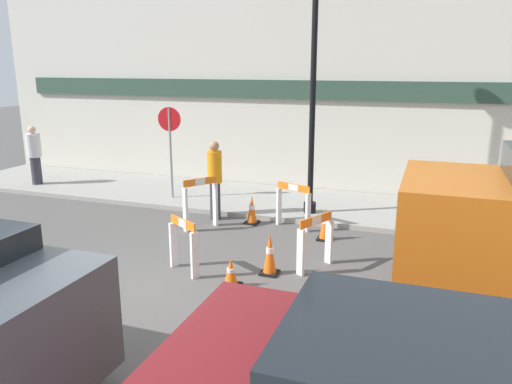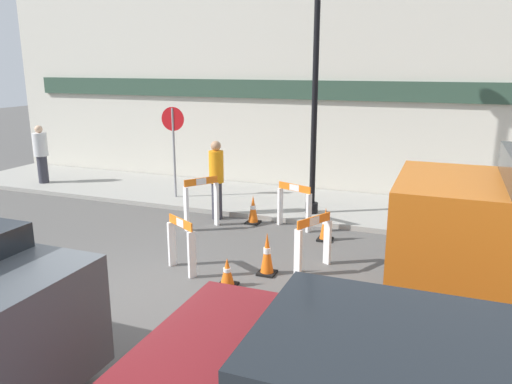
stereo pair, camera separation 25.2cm
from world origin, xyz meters
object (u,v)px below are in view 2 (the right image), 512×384
streetlamp_post (316,41)px  stop_sign (173,137)px  person_worker (216,177)px  person_pedestrian (41,153)px

streetlamp_post → stop_sign: bearing=178.1°
streetlamp_post → person_worker: size_ratio=3.33×
stop_sign → person_pedestrian: 4.45m
stop_sign → person_pedestrian: bearing=-7.0°
stop_sign → person_worker: 2.07m
streetlamp_post → stop_sign: 4.32m
streetlamp_post → person_worker: streetlamp_post is taller
stop_sign → person_worker: bearing=142.0°
streetlamp_post → stop_sign: streetlamp_post is taller
streetlamp_post → person_worker: (-2.00, -0.88, -2.95)m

